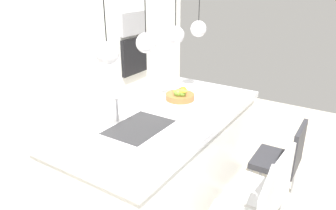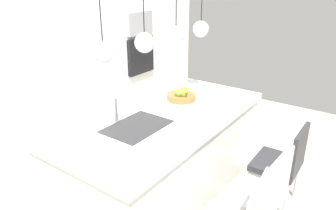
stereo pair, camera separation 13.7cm
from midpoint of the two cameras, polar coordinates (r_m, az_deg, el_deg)
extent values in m
plane|color=beige|center=(3.45, -2.12, -15.57)|extent=(6.60, 6.60, 0.00)
cube|color=white|center=(4.01, -22.37, 8.82)|extent=(6.00, 0.10, 2.60)
cube|color=white|center=(3.21, -2.23, -9.51)|extent=(2.11, 1.07, 0.85)
cube|color=white|center=(2.99, -2.36, -2.03)|extent=(2.17, 1.13, 0.06)
cube|color=#2D2D30|center=(2.73, -6.65, -4.06)|extent=(0.56, 0.40, 0.02)
cylinder|color=silver|center=(2.83, -10.52, -0.78)|extent=(0.02, 0.02, 0.22)
cylinder|color=silver|center=(2.74, -9.44, 0.79)|extent=(0.02, 0.16, 0.02)
cylinder|color=#9E6B38|center=(3.31, 0.99, 1.48)|extent=(0.30, 0.30, 0.06)
sphere|color=olive|center=(3.24, 0.55, 2.19)|extent=(0.08, 0.08, 0.08)
sphere|color=olive|center=(3.24, 1.35, 2.12)|extent=(0.08, 0.08, 0.08)
sphere|color=#B22D1E|center=(3.28, 0.97, 2.40)|extent=(0.07, 0.07, 0.07)
sphere|color=orange|center=(3.31, 1.50, 2.59)|extent=(0.09, 0.09, 0.09)
ellipsoid|color=yellow|center=(3.23, 0.94, 2.49)|extent=(0.06, 0.19, 0.08)
cube|color=#9E9EA3|center=(4.98, -7.21, 14.32)|extent=(0.54, 0.08, 0.34)
cube|color=black|center=(5.07, -6.94, 8.71)|extent=(0.56, 0.08, 0.56)
cube|color=silver|center=(2.26, 15.21, -17.69)|extent=(0.45, 0.08, 0.44)
cube|color=silver|center=(2.82, 14.13, -15.02)|extent=(0.45, 0.44, 0.06)
cube|color=silver|center=(2.65, 18.44, -12.06)|extent=(0.41, 0.06, 0.41)
cylinder|color=#B2B2B7|center=(3.15, 11.99, -15.66)|extent=(0.04, 0.04, 0.40)
cube|color=#333338|center=(3.29, 17.57, -9.58)|extent=(0.46, 0.41, 0.06)
cube|color=#333338|center=(3.15, 21.25, -6.88)|extent=(0.43, 0.05, 0.38)
cylinder|color=#B2B2B7|center=(3.61, 15.31, -10.65)|extent=(0.04, 0.04, 0.41)
cylinder|color=#B2B2B7|center=(3.29, 13.16, -13.91)|extent=(0.04, 0.04, 0.41)
cylinder|color=#B2B2B7|center=(3.55, 20.75, -11.95)|extent=(0.04, 0.04, 0.41)
cylinder|color=#B2B2B7|center=(3.23, 19.18, -15.45)|extent=(0.04, 0.04, 0.41)
sphere|color=silver|center=(2.28, -12.57, 9.02)|extent=(0.16, 0.16, 0.16)
sphere|color=silver|center=(2.60, -5.50, 11.02)|extent=(0.16, 0.16, 0.16)
sphere|color=silver|center=(2.96, -0.02, 12.44)|extent=(0.16, 0.16, 0.16)
sphere|color=silver|center=(3.34, 4.28, 13.48)|extent=(0.16, 0.16, 0.16)
camera|label=1|loc=(0.07, -91.30, -0.52)|focal=33.97mm
camera|label=2|loc=(0.07, 88.70, 0.52)|focal=33.97mm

